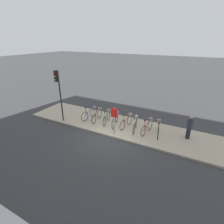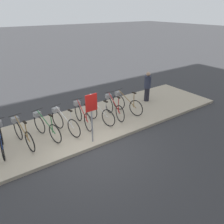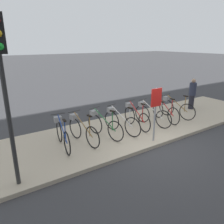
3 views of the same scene
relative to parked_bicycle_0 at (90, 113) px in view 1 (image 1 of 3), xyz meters
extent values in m
plane|color=#38383A|center=(2.63, -1.61, -0.58)|extent=(120.00, 120.00, 0.00)
cube|color=#B7A88E|center=(2.63, 0.04, -0.52)|extent=(14.55, 3.30, 0.12)
torus|color=black|center=(-0.08, -0.59, -0.09)|extent=(0.14, 0.73, 0.73)
torus|color=black|center=(0.06, 0.41, -0.09)|extent=(0.14, 0.73, 0.73)
cylinder|color=navy|center=(-0.01, -0.09, 0.20)|extent=(0.17, 1.02, 0.62)
cylinder|color=navy|center=(-0.06, -0.45, 0.24)|extent=(0.04, 0.04, 0.66)
cube|color=black|center=(-0.06, -0.45, 0.59)|extent=(0.10, 0.21, 0.04)
cylinder|color=#262626|center=(0.06, 0.41, 0.53)|extent=(0.46, 0.09, 0.02)
cube|color=gray|center=(0.06, 0.46, 0.32)|extent=(0.26, 0.23, 0.18)
torus|color=black|center=(0.76, -0.63, -0.09)|extent=(0.13, 0.73, 0.73)
torus|color=black|center=(0.62, 0.37, -0.09)|extent=(0.13, 0.73, 0.73)
cylinder|color=olive|center=(0.69, -0.13, 0.20)|extent=(0.17, 1.02, 0.62)
cylinder|color=olive|center=(0.74, -0.49, 0.24)|extent=(0.04, 0.04, 0.66)
cube|color=black|center=(0.74, -0.49, 0.59)|extent=(0.10, 0.21, 0.04)
cylinder|color=#262626|center=(0.62, 0.37, 0.53)|extent=(0.46, 0.09, 0.02)
cube|color=gray|center=(0.62, 0.42, 0.32)|extent=(0.26, 0.23, 0.18)
torus|color=black|center=(1.64, -0.62, -0.09)|extent=(0.20, 0.72, 0.73)
torus|color=black|center=(1.41, 0.36, -0.09)|extent=(0.20, 0.72, 0.73)
cylinder|color=#267238|center=(1.53, -0.13, 0.20)|extent=(0.26, 1.01, 0.62)
cylinder|color=#267238|center=(1.61, -0.49, 0.24)|extent=(0.04, 0.04, 0.66)
cube|color=black|center=(1.61, -0.49, 0.59)|extent=(0.11, 0.21, 0.04)
cylinder|color=#262626|center=(1.41, 0.36, 0.53)|extent=(0.45, 0.13, 0.02)
cube|color=gray|center=(1.40, 0.41, 0.32)|extent=(0.28, 0.25, 0.18)
torus|color=black|center=(2.36, -0.66, -0.09)|extent=(0.20, 0.72, 0.73)
torus|color=black|center=(2.13, 0.33, -0.09)|extent=(0.20, 0.72, 0.73)
cylinder|color=silver|center=(2.24, -0.17, 0.20)|extent=(0.26, 1.01, 0.62)
cylinder|color=silver|center=(2.33, -0.52, 0.24)|extent=(0.04, 0.04, 0.66)
cube|color=black|center=(2.33, -0.52, 0.59)|extent=(0.11, 0.21, 0.04)
cylinder|color=#262626|center=(2.13, 0.33, 0.53)|extent=(0.45, 0.13, 0.02)
cube|color=gray|center=(2.12, 0.38, 0.32)|extent=(0.28, 0.25, 0.18)
torus|color=black|center=(3.01, -0.55, -0.09)|extent=(0.10, 0.74, 0.73)
torus|color=black|center=(3.10, 0.46, -0.09)|extent=(0.10, 0.74, 0.73)
cylinder|color=red|center=(3.06, -0.05, 0.20)|extent=(0.13, 1.03, 0.62)
cylinder|color=red|center=(3.02, -0.41, 0.24)|extent=(0.03, 0.03, 0.66)
cube|color=black|center=(3.02, -0.41, 0.59)|extent=(0.09, 0.21, 0.04)
cylinder|color=#262626|center=(3.10, 0.46, 0.53)|extent=(0.46, 0.07, 0.02)
cube|color=gray|center=(3.11, 0.51, 0.32)|extent=(0.26, 0.22, 0.18)
torus|color=black|center=(3.87, -0.69, -0.09)|extent=(0.19, 0.73, 0.73)
torus|color=black|center=(3.65, 0.30, -0.09)|extent=(0.19, 0.73, 0.73)
cylinder|color=beige|center=(3.76, -0.19, 0.20)|extent=(0.25, 1.01, 0.62)
cylinder|color=beige|center=(3.84, -0.55, 0.24)|extent=(0.04, 0.04, 0.66)
cube|color=black|center=(3.84, -0.55, 0.59)|extent=(0.11, 0.21, 0.04)
cylinder|color=#262626|center=(3.65, 0.30, 0.53)|extent=(0.45, 0.12, 0.02)
cube|color=gray|center=(3.64, 0.35, 0.32)|extent=(0.28, 0.25, 0.18)
torus|color=black|center=(4.50, -0.64, -0.09)|extent=(0.13, 0.73, 0.73)
torus|color=black|center=(4.63, 0.37, -0.09)|extent=(0.13, 0.73, 0.73)
cylinder|color=red|center=(4.56, -0.14, 0.20)|extent=(0.16, 1.03, 0.62)
cylinder|color=red|center=(4.52, -0.50, 0.24)|extent=(0.04, 0.04, 0.66)
cube|color=black|center=(4.52, -0.50, 0.59)|extent=(0.09, 0.21, 0.04)
cylinder|color=#262626|center=(4.63, 0.37, 0.53)|extent=(0.46, 0.08, 0.02)
cube|color=gray|center=(4.63, 0.42, 0.32)|extent=(0.26, 0.23, 0.18)
torus|color=black|center=(5.42, -0.60, -0.09)|extent=(0.20, 0.72, 0.73)
torus|color=black|center=(5.19, 0.39, -0.09)|extent=(0.20, 0.72, 0.73)
cylinder|color=olive|center=(5.31, -0.11, 0.20)|extent=(0.26, 1.01, 0.62)
cylinder|color=olive|center=(5.39, -0.46, 0.24)|extent=(0.04, 0.04, 0.66)
cube|color=black|center=(5.39, -0.46, 0.59)|extent=(0.11, 0.21, 0.04)
cylinder|color=#262626|center=(5.19, 0.39, 0.53)|extent=(0.45, 0.12, 0.02)
cube|color=gray|center=(5.18, 0.44, 0.32)|extent=(0.28, 0.25, 0.18)
cylinder|color=#23232D|center=(7.03, 0.42, -0.11)|extent=(0.26, 0.26, 0.70)
cylinder|color=#2D3347|center=(7.03, 0.42, 0.55)|extent=(0.34, 0.34, 0.62)
sphere|color=tan|center=(7.03, 0.42, 0.96)|extent=(0.20, 0.20, 0.20)
cylinder|color=#2D2D2D|center=(-1.62, -1.26, 1.42)|extent=(0.10, 0.10, 3.77)
cube|color=black|center=(-1.62, -1.44, 2.93)|extent=(0.24, 0.20, 0.75)
sphere|color=red|center=(-1.62, -1.54, 3.16)|extent=(0.14, 0.14, 0.14)
sphere|color=gold|center=(-1.62, -1.54, 2.93)|extent=(0.14, 0.14, 0.14)
sphere|color=green|center=(-1.62, -1.54, 2.70)|extent=(0.14, 0.14, 0.14)
cylinder|color=#99999E|center=(2.76, -1.31, 0.45)|extent=(0.06, 0.06, 1.83)
cube|color=red|center=(2.76, -1.33, 1.07)|extent=(0.44, 0.03, 0.60)
camera|label=1|loc=(7.29, -10.12, 5.31)|focal=28.00mm
camera|label=2|loc=(-0.51, -7.20, 3.93)|focal=35.00mm
camera|label=3|loc=(-2.23, -6.23, 2.78)|focal=35.00mm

